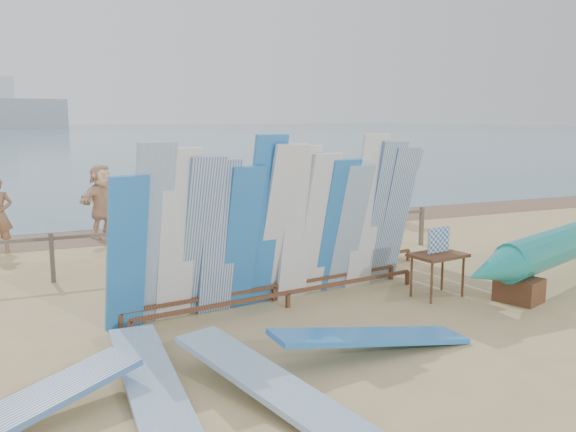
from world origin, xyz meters
name	(u,v)px	position (x,y,z in m)	size (l,w,h in m)	color
ground	(207,317)	(0.00, 0.00, 0.00)	(160.00, 160.00, 0.00)	tan
ocean	(32,132)	(0.00, 128.00, 0.00)	(320.00, 240.00, 0.02)	slate
wet_sand_strip	(129,233)	(0.00, 7.20, 0.00)	(40.00, 2.60, 0.01)	brown
fence	(163,239)	(0.00, 3.00, 0.63)	(12.08, 0.08, 0.90)	#655B4C
main_surfboard_rack	(281,230)	(1.25, 0.13, 1.21)	(5.39, 1.45, 2.70)	brown
side_surfboard_rack	(372,209)	(3.89, 1.74, 1.14)	(2.32, 1.22, 2.52)	brown
outrigger_canoe	(569,244)	(6.65, -0.57, 0.65)	(6.94, 3.12, 1.02)	brown
vendor_table	(437,274)	(3.78, -0.52, 0.39)	(0.96, 0.75, 1.17)	brown
flat_board_b	(150,387)	(-1.26, -2.07, 0.00)	(0.56, 2.70, 0.07)	#7FA5CB
flat_board_d	(372,353)	(1.50, -2.21, 0.00)	(0.56, 2.70, 0.07)	blue
flat_board_a	(269,401)	(-0.18, -2.90, 0.00)	(0.56, 2.70, 0.07)	#7FA5CB
beach_chair_left	(223,242)	(1.52, 4.02, 0.25)	(0.61, 0.63, 0.87)	red
beach_chair_right	(181,249)	(0.50, 3.66, 0.25)	(0.55, 0.57, 0.85)	red
stroller	(295,233)	(3.08, 3.66, 0.39)	(0.62, 0.79, 0.96)	red
beachgoer_4	(185,218)	(0.77, 4.28, 0.79)	(0.93, 0.40, 1.59)	#8C6042
beachgoer_9	(388,195)	(7.05, 6.06, 0.78)	(1.00, 0.41, 1.55)	tan
beachgoer_extra_0	(382,193)	(6.92, 6.14, 0.83)	(1.07, 0.44, 1.66)	tan
beachgoer_6	(206,212)	(1.28, 4.42, 0.87)	(0.85, 0.41, 1.74)	tan
beachgoer_5	(102,201)	(-0.66, 6.94, 0.91)	(1.69, 0.55, 1.83)	beige
beachgoer_7	(261,207)	(2.67, 4.69, 0.86)	(0.63, 0.35, 1.73)	#8C6042
beachgoer_8	(320,208)	(3.83, 3.94, 0.87)	(0.84, 0.40, 1.73)	beige
beachgoer_10	(338,203)	(4.95, 5.13, 0.77)	(0.91, 0.39, 1.55)	#8C6042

